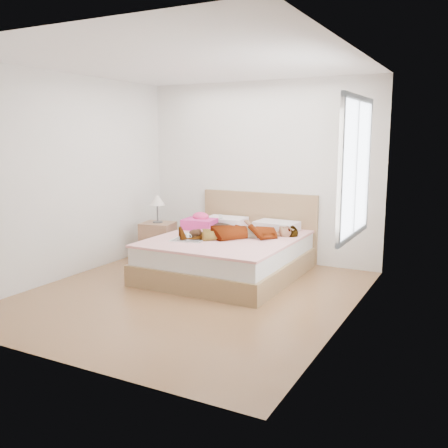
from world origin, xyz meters
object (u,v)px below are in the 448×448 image
object	(u,v)px
magazine	(188,240)
coffee_mug	(187,236)
nightstand	(158,238)
bed	(230,253)
phone	(221,217)
woman	(240,229)
plush_toy	(195,233)
towel	(200,222)

from	to	relation	value
magazine	coffee_mug	xyz separation A→B (m)	(-0.04, 0.03, 0.03)
magazine	coffee_mug	bearing A→B (deg)	140.17
nightstand	bed	bearing A→B (deg)	-8.14
bed	coffee_mug	size ratio (longest dim) A/B	18.14
phone	nightstand	world-z (taller)	nightstand
phone	magazine	distance (m)	0.90
woman	plush_toy	xyz separation A→B (m)	(-0.49, -0.32, -0.05)
phone	bed	distance (m)	0.66
bed	nightstand	world-z (taller)	bed
nightstand	phone	bearing A→B (deg)	11.59
phone	magazine	size ratio (longest dim) A/B	0.22
towel	magazine	size ratio (longest dim) A/B	1.09
magazine	nightstand	distance (m)	1.19
phone	bed	xyz separation A→B (m)	(0.35, -0.38, -0.41)
woman	towel	size ratio (longest dim) A/B	3.34
woman	nightstand	distance (m)	1.49
woman	plush_toy	size ratio (longest dim) A/B	7.24
phone	towel	xyz separation A→B (m)	(-0.27, -0.12, -0.09)
magazine	woman	bearing A→B (deg)	44.16
coffee_mug	nightstand	size ratio (longest dim) A/B	0.12
bed	woman	bearing A→B (deg)	-7.46
phone	plush_toy	size ratio (longest dim) A/B	0.43
woman	plush_toy	distance (m)	0.59
phone	bed	size ratio (longest dim) A/B	0.05
bed	magazine	xyz separation A→B (m)	(-0.35, -0.50, 0.24)
coffee_mug	plush_toy	world-z (taller)	plush_toy
towel	bed	bearing A→B (deg)	-22.77
phone	plush_toy	distance (m)	0.73
nightstand	plush_toy	bearing A→B (deg)	-28.78
coffee_mug	towel	bearing A→B (deg)	107.78
towel	coffee_mug	size ratio (longest dim) A/B	4.18
woman	towel	distance (m)	0.82
woman	bed	size ratio (longest dim) A/B	0.77
coffee_mug	nightstand	bearing A→B (deg)	144.14
woman	phone	xyz separation A→B (m)	(-0.50, 0.40, 0.07)
towel	woman	bearing A→B (deg)	-20.02
phone	coffee_mug	xyz separation A→B (m)	(-0.04, -0.85, -0.14)
woman	nightstand	world-z (taller)	nightstand
bed	magazine	size ratio (longest dim) A/B	4.72
magazine	nightstand	bearing A→B (deg)	143.97
plush_toy	phone	bearing A→B (deg)	90.41
magazine	coffee_mug	world-z (taller)	coffee_mug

